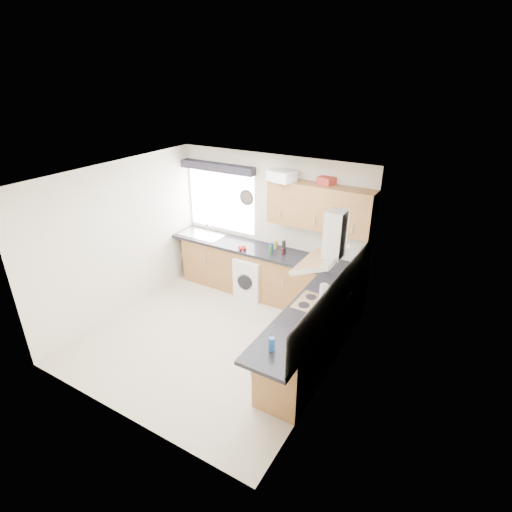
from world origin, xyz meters
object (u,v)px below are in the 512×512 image
Objects in this scene: extractor_hood at (328,247)px; washing_machine at (252,276)px; oven at (314,334)px; upper_cabinets at (320,207)px.

extractor_hood reaches higher than washing_machine.
extractor_hood is at bearing -0.00° from oven.
upper_cabinets is (-0.65, 1.33, 0.03)m from extractor_hood.
extractor_hood is 1.03× the size of washing_machine.
upper_cabinets is at bearing 116.13° from extractor_hood.
washing_machine is at bearing 147.85° from extractor_hood.
upper_cabinets reaches higher than oven.
upper_cabinets is 1.81m from washing_machine.
extractor_hood is 0.46× the size of upper_cabinets.
extractor_hood reaches higher than oven.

